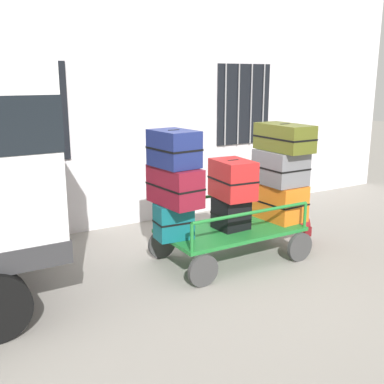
% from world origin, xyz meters
% --- Properties ---
extents(ground_plane, '(40.00, 40.00, 0.00)m').
position_xyz_m(ground_plane, '(0.00, 0.00, 0.00)').
color(ground_plane, gray).
extents(building_wall, '(12.00, 0.38, 5.00)m').
position_xyz_m(building_wall, '(0.00, 2.74, 2.50)').
color(building_wall, silver).
rests_on(building_wall, ground).
extents(luggage_cart, '(2.01, 1.16, 0.46)m').
position_xyz_m(luggage_cart, '(0.35, 0.35, 0.37)').
color(luggage_cart, '#1E722D').
rests_on(luggage_cart, ground).
extents(cart_railing, '(1.89, 1.02, 0.37)m').
position_xyz_m(cart_railing, '(0.35, 0.35, 0.77)').
color(cart_railing, '#1E722D').
rests_on(cart_railing, luggage_cart).
extents(suitcase_left_bottom, '(0.50, 0.36, 0.47)m').
position_xyz_m(suitcase_left_bottom, '(-0.54, 0.39, 0.70)').
color(suitcase_left_bottom, '#0F5960').
rests_on(suitcase_left_bottom, luggage_cart).
extents(suitcase_left_middle, '(0.47, 0.81, 0.49)m').
position_xyz_m(suitcase_left_middle, '(-0.54, 0.35, 1.18)').
color(suitcase_left_middle, maroon).
rests_on(suitcase_left_middle, suitcase_left_bottom).
extents(suitcase_left_top, '(0.51, 0.67, 0.46)m').
position_xyz_m(suitcase_left_top, '(-0.54, 0.37, 1.65)').
color(suitcase_left_top, navy).
rests_on(suitcase_left_top, suitcase_left_middle).
extents(suitcase_midleft_bottom, '(0.44, 0.42, 0.44)m').
position_xyz_m(suitcase_midleft_bottom, '(0.35, 0.35, 0.68)').
color(suitcase_midleft_bottom, black).
rests_on(suitcase_midleft_bottom, luggage_cart).
extents(suitcase_midleft_middle, '(0.50, 0.67, 0.53)m').
position_xyz_m(suitcase_midleft_middle, '(0.35, 0.33, 1.17)').
color(suitcase_midleft_middle, '#B21E1E').
rests_on(suitcase_midleft_middle, suitcase_midleft_bottom).
extents(suitcase_center_bottom, '(0.55, 0.81, 0.53)m').
position_xyz_m(suitcase_center_bottom, '(1.23, 0.39, 0.72)').
color(suitcase_center_bottom, orange).
rests_on(suitcase_center_bottom, luggage_cart).
extents(suitcase_center_middle, '(0.55, 0.69, 0.49)m').
position_xyz_m(suitcase_center_middle, '(1.23, 0.37, 1.24)').
color(suitcase_center_middle, slate).
rests_on(suitcase_center_middle, suitcase_center_bottom).
extents(suitcase_center_top, '(0.45, 0.87, 0.39)m').
position_xyz_m(suitcase_center_top, '(1.23, 0.32, 1.68)').
color(suitcase_center_top, '#4C5119').
rests_on(suitcase_center_top, suitcase_center_middle).
extents(backpack, '(0.27, 0.22, 0.44)m').
position_xyz_m(backpack, '(1.77, 0.38, 0.22)').
color(backpack, maroon).
rests_on(backpack, ground).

